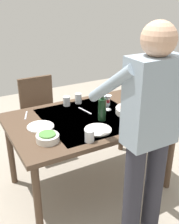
{
  "coord_description": "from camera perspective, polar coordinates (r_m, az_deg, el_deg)",
  "views": [
    {
      "loc": [
        1.1,
        2.01,
        1.85
      ],
      "look_at": [
        0.0,
        0.0,
        0.82
      ],
      "focal_mm": 44.15,
      "sensor_mm": 36.0,
      "label": 1
    }
  ],
  "objects": [
    {
      "name": "water_cup_near_right",
      "position": [
        2.82,
        -2.34,
        2.82
      ],
      "size": [
        0.07,
        0.07,
        0.11
      ],
      "primitive_type": "cylinder",
      "color": "silver",
      "rests_on": "dining_table"
    },
    {
      "name": "table_fork",
      "position": [
        2.63,
        -13.01,
        -0.68
      ],
      "size": [
        0.08,
        0.17,
        0.0
      ],
      "primitive_type": "cube",
      "rotation": [
        0.0,
        0.0,
        -0.38
      ],
      "color": "silver",
      "rests_on": "dining_table"
    },
    {
      "name": "table_knife",
      "position": [
        2.66,
        -0.97,
        0.29
      ],
      "size": [
        0.05,
        0.2,
        0.0
      ],
      "primitive_type": "cube",
      "rotation": [
        0.0,
        0.0,
        0.17
      ],
      "color": "silver",
      "rests_on": "dining_table"
    },
    {
      "name": "wine_glass_left",
      "position": [
        2.65,
        3.9,
        2.51
      ],
      "size": [
        0.07,
        0.07,
        0.15
      ],
      "color": "white",
      "rests_on": "dining_table"
    },
    {
      "name": "ground_plane",
      "position": [
        2.95,
        0.0,
        -14.66
      ],
      "size": [
        6.0,
        6.0,
        0.0
      ],
      "primitive_type": "plane",
      "color": "#9E9384"
    },
    {
      "name": "side_bowl_salad",
      "position": [
        2.15,
        -8.67,
        -5.23
      ],
      "size": [
        0.18,
        0.18,
        0.07
      ],
      "color": "silver",
      "rests_on": "dining_table"
    },
    {
      "name": "wine_glass_right",
      "position": [
        2.8,
        8.58,
        3.56
      ],
      "size": [
        0.07,
        0.07,
        0.15
      ],
      "color": "white",
      "rests_on": "dining_table"
    },
    {
      "name": "serving_bowl_pasta",
      "position": [
        2.62,
        8.7,
        0.39
      ],
      "size": [
        0.3,
        0.3,
        0.07
      ],
      "color": "silver",
      "rests_on": "dining_table"
    },
    {
      "name": "dining_table",
      "position": [
        2.57,
        0.0,
        -2.58
      ],
      "size": [
        1.48,
        0.96,
        0.77
      ],
      "color": "#4C3828",
      "rests_on": "ground_plane"
    },
    {
      "name": "chair_near",
      "position": [
        3.29,
        -10.22,
        0.17
      ],
      "size": [
        0.4,
        0.4,
        0.91
      ],
      "color": "#352114",
      "rests_on": "ground_plane"
    },
    {
      "name": "dinner_plate_far",
      "position": [
        2.3,
        1.76,
        -3.68
      ],
      "size": [
        0.23,
        0.23,
        0.01
      ],
      "primitive_type": "cylinder",
      "color": "silver",
      "rests_on": "dining_table"
    },
    {
      "name": "water_cup_far_left",
      "position": [
        2.77,
        3.48,
        2.39
      ],
      "size": [
        0.08,
        0.08,
        0.11
      ],
      "primitive_type": "cylinder",
      "color": "silver",
      "rests_on": "dining_table"
    },
    {
      "name": "dinner_plate_near",
      "position": [
        2.38,
        -10.1,
        -3.0
      ],
      "size": [
        0.23,
        0.23,
        0.01
      ],
      "primitive_type": "cylinder",
      "color": "silver",
      "rests_on": "dining_table"
    },
    {
      "name": "water_cup_near_left",
      "position": [
        2.77,
        -4.77,
        2.26
      ],
      "size": [
        0.07,
        0.07,
        0.1
      ],
      "primitive_type": "cylinder",
      "color": "silver",
      "rests_on": "dining_table"
    },
    {
      "name": "water_cup_far_right",
      "position": [
        2.12,
        -0.01,
        -4.97
      ],
      "size": [
        0.07,
        0.07,
        0.09
      ],
      "primitive_type": "cylinder",
      "color": "silver",
      "rests_on": "dining_table"
    },
    {
      "name": "person_server",
      "position": [
        1.93,
        11.96,
        -3.73
      ],
      "size": [
        0.42,
        0.61,
        1.69
      ],
      "color": "#2D2D38",
      "rests_on": "ground_plane"
    },
    {
      "name": "wine_bottle",
      "position": [
        2.44,
        2.63,
        0.7
      ],
      "size": [
        0.07,
        0.07,
        0.3
      ],
      "color": "black",
      "rests_on": "dining_table"
    }
  ]
}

